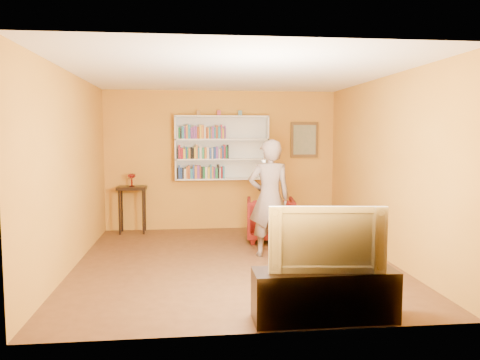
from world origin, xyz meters
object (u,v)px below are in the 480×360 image
(console_table, at_px, (132,194))
(person, at_px, (269,198))
(bookshelf, at_px, (222,148))
(armchair, at_px, (270,219))
(television, at_px, (325,237))
(ruby_lustre, at_px, (132,177))
(tv_cabinet, at_px, (324,295))

(console_table, distance_m, person, 3.01)
(console_table, bearing_deg, bookshelf, 5.35)
(armchair, relative_size, television, 0.74)
(bookshelf, height_order, ruby_lustre, bookshelf)
(armchair, bearing_deg, tv_cabinet, 96.07)
(console_table, relative_size, tv_cabinet, 0.62)
(tv_cabinet, height_order, television, television)
(person, distance_m, tv_cabinet, 2.61)
(armchair, distance_m, tv_cabinet, 3.54)
(console_table, xyz_separation_m, person, (2.28, -1.97, 0.16))
(console_table, relative_size, armchair, 1.06)
(person, relative_size, television, 1.57)
(tv_cabinet, relative_size, television, 1.26)
(ruby_lustre, height_order, television, television)
(person, bearing_deg, bookshelf, -75.86)
(bookshelf, relative_size, console_table, 2.04)
(ruby_lustre, xyz_separation_m, person, (2.28, -1.97, -0.17))
(ruby_lustre, relative_size, television, 0.22)
(tv_cabinet, bearing_deg, armchair, 88.64)
(bookshelf, height_order, console_table, bookshelf)
(person, bearing_deg, armchair, -102.00)
(console_table, xyz_separation_m, armchair, (2.47, -0.96, -0.35))
(person, bearing_deg, ruby_lustre, -41.74)
(armchair, distance_m, television, 3.57)
(person, bearing_deg, television, 91.69)
(person, xyz_separation_m, television, (0.11, -2.53, -0.05))
(person, relative_size, tv_cabinet, 1.25)
(bookshelf, xyz_separation_m, console_table, (-1.70, -0.16, -0.86))
(console_table, relative_size, person, 0.50)
(ruby_lustre, distance_m, television, 5.10)
(bookshelf, relative_size, ruby_lustre, 7.38)
(console_table, bearing_deg, ruby_lustre, 180.00)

